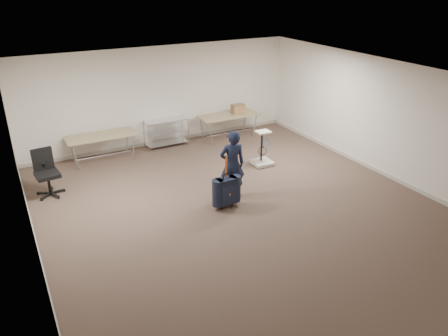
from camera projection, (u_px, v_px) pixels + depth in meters
ground at (239, 208)px, 9.32m from camera, size 9.00×9.00×0.00m
room_shell at (210, 181)px, 10.41m from camera, size 8.00×9.00×9.00m
folding_table_left at (101, 137)px, 11.40m from camera, size 1.80×0.75×0.73m
folding_table_right at (229, 116)px, 13.04m from camera, size 1.80×0.75×0.73m
wire_shelf at (166, 131)px, 12.52m from camera, size 1.22×0.47×0.80m
person at (232, 164)px, 9.52m from camera, size 0.63×0.48×1.56m
suitcase at (226, 191)px, 9.20m from camera, size 0.43×0.26×1.16m
office_chair at (48, 181)px, 9.79m from camera, size 0.64×0.64×1.06m
equipment_cart at (262, 156)px, 11.35m from camera, size 0.52×0.52×0.93m
cardboard_box at (238, 109)px, 13.07m from camera, size 0.39×0.31×0.28m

